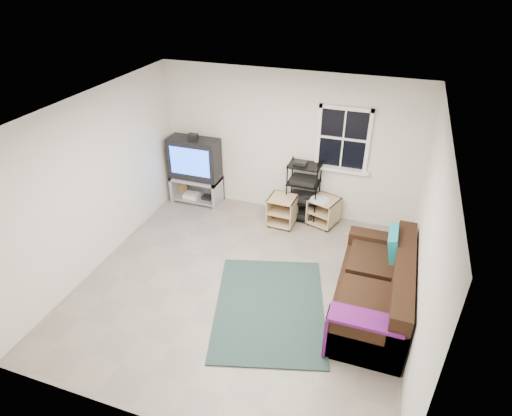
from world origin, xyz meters
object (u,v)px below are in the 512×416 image
at_px(tv_unit, 195,165).
at_px(side_table_left, 283,209).
at_px(av_rack, 303,195).
at_px(side_table_right, 324,209).
at_px(sofa, 376,291).

relative_size(tv_unit, side_table_left, 2.56).
xyz_separation_m(av_rack, side_table_right, (0.41, -0.05, -0.19)).
height_order(side_table_left, sofa, sofa).
relative_size(av_rack, side_table_right, 1.92).
xyz_separation_m(tv_unit, av_rack, (2.08, 0.04, -0.28)).
relative_size(av_rack, side_table_left, 2.06).
relative_size(av_rack, sofa, 0.54).
xyz_separation_m(tv_unit, side_table_left, (1.80, -0.24, -0.47)).
height_order(tv_unit, side_table_right, tv_unit).
bearing_deg(tv_unit, av_rack, 0.98).
height_order(av_rack, sofa, av_rack).
xyz_separation_m(av_rack, side_table_left, (-0.29, -0.28, -0.19)).
height_order(av_rack, side_table_left, av_rack).
distance_m(av_rack, side_table_right, 0.45).
relative_size(side_table_left, sofa, 0.26).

